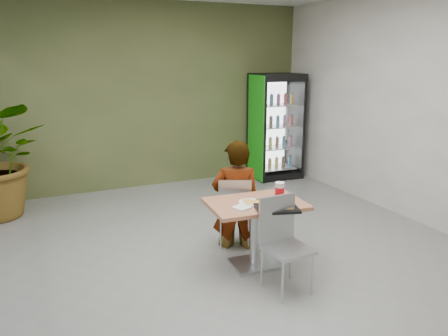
{
  "coord_description": "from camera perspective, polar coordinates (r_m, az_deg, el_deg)",
  "views": [
    {
      "loc": [
        -1.91,
        -3.99,
        2.28
      ],
      "look_at": [
        0.16,
        0.52,
        1.0
      ],
      "focal_mm": 35.0,
      "sensor_mm": 36.0,
      "label": 1
    }
  ],
  "objects": [
    {
      "name": "cafeteria_tray",
      "position": [
        4.52,
        6.92,
        -5.26
      ],
      "size": [
        0.51,
        0.43,
        0.02
      ],
      "primitive_type": "cube",
      "rotation": [
        0.0,
        0.0,
        -0.3
      ],
      "color": "black",
      "rests_on": "dining_table"
    },
    {
      "name": "chair_near",
      "position": [
        4.41,
        7.59,
        -8.77
      ],
      "size": [
        0.44,
        0.44,
        0.94
      ],
      "rotation": [
        0.0,
        0.0,
        0.05
      ],
      "color": "#A9ACAE",
      "rests_on": "ground"
    },
    {
      "name": "napkin_stack",
      "position": [
        4.52,
        2.32,
        -5.2
      ],
      "size": [
        0.2,
        0.2,
        0.02
      ],
      "primitive_type": "cube",
      "rotation": [
        0.0,
        0.0,
        0.37
      ],
      "color": "white",
      "rests_on": "dining_table"
    },
    {
      "name": "room_envelope",
      "position": [
        4.48,
        0.92,
        5.73
      ],
      "size": [
        6.0,
        7.0,
        3.2
      ],
      "primitive_type": null,
      "color": "silver",
      "rests_on": "ground"
    },
    {
      "name": "ground",
      "position": [
        4.98,
        0.84,
        -12.8
      ],
      "size": [
        7.0,
        7.0,
        0.0
      ],
      "primitive_type": "plane",
      "color": "slate",
      "rests_on": "ground"
    },
    {
      "name": "soda_cup",
      "position": [
        4.84,
        7.27,
        -2.97
      ],
      "size": [
        0.1,
        0.1,
        0.18
      ],
      "color": "white",
      "rests_on": "dining_table"
    },
    {
      "name": "seated_woman",
      "position": [
        5.32,
        1.59,
        -4.94
      ],
      "size": [
        0.7,
        0.6,
        1.62
      ],
      "primitive_type": "imported",
      "rotation": [
        0.0,
        0.0,
        2.73
      ],
      "color": "black",
      "rests_on": "ground"
    },
    {
      "name": "pizza_plate",
      "position": [
        4.7,
        3.47,
        -4.36
      ],
      "size": [
        0.34,
        0.25,
        0.03
      ],
      "color": "white",
      "rests_on": "dining_table"
    },
    {
      "name": "beverage_fridge",
      "position": [
        8.36,
        6.83,
        5.42
      ],
      "size": [
        0.93,
        0.74,
        1.97
      ],
      "rotation": [
        0.0,
        0.0,
        -0.06
      ],
      "color": "black",
      "rests_on": "ground"
    },
    {
      "name": "chair_far",
      "position": [
        5.28,
        1.39,
        -5.1
      ],
      "size": [
        0.51,
        0.52,
        0.88
      ],
      "rotation": [
        0.0,
        0.0,
        2.73
      ],
      "color": "#A9ACAE",
      "rests_on": "ground"
    },
    {
      "name": "dining_table",
      "position": [
        4.8,
        4.11,
        -6.87
      ],
      "size": [
        1.07,
        0.79,
        0.75
      ],
      "rotation": [
        0.0,
        0.0,
        -0.08
      ],
      "color": "#A46646",
      "rests_on": "ground"
    }
  ]
}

